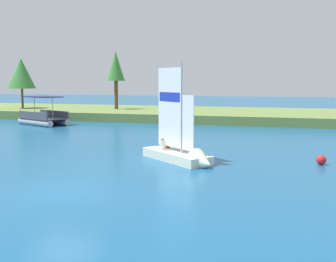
# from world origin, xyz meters

# --- Properties ---
(ground_plane) EXTENTS (200.00, 200.00, 0.00)m
(ground_plane) POSITION_xyz_m (0.00, 0.00, 0.00)
(ground_plane) COLOR #195684
(shore_bank) EXTENTS (80.00, 14.37, 0.89)m
(shore_bank) POSITION_xyz_m (0.00, 31.95, 0.45)
(shore_bank) COLOR olive
(shore_bank) RESTS_ON ground
(shoreline_tree_left) EXTENTS (3.28, 3.28, 6.00)m
(shoreline_tree_left) POSITION_xyz_m (-22.81, 29.52, 5.08)
(shoreline_tree_left) COLOR brown
(shoreline_tree_left) RESTS_ON shore_bank
(shoreline_tree_midleft) EXTENTS (2.05, 2.05, 6.71)m
(shoreline_tree_midleft) POSITION_xyz_m (-11.29, 31.33, 5.76)
(shoreline_tree_midleft) COLOR brown
(shoreline_tree_midleft) RESTS_ON shore_bank
(sailboat) EXTENTS (4.75, 4.27, 5.56)m
(sailboat) POSITION_xyz_m (3.10, 6.65, 0.43)
(sailboat) COLOR silver
(sailboat) RESTS_ON ground
(pontoon_boat) EXTENTS (5.71, 4.42, 2.71)m
(pontoon_boat) POSITION_xyz_m (-14.36, 20.91, 0.68)
(pontoon_boat) COLOR #B2B2B7
(pontoon_boat) RESTS_ON ground
(channel_buoy) EXTENTS (0.49, 0.49, 0.49)m
(channel_buoy) POSITION_xyz_m (9.80, 8.08, 0.24)
(channel_buoy) COLOR red
(channel_buoy) RESTS_ON ground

